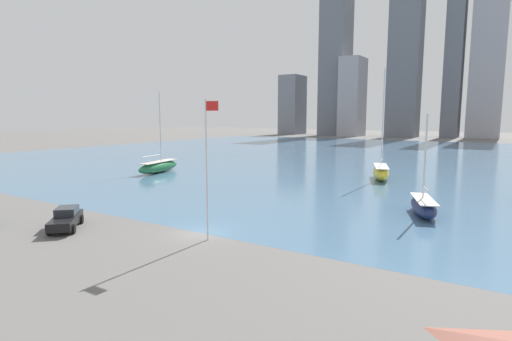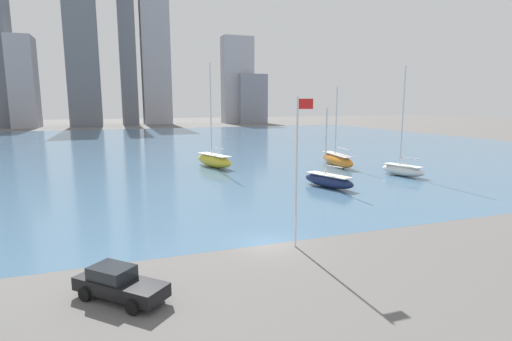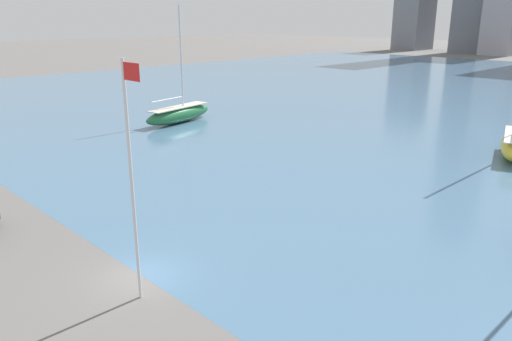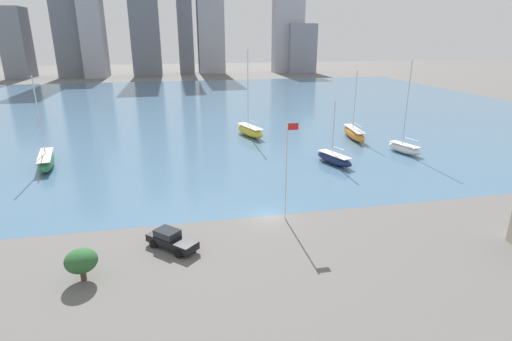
# 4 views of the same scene
# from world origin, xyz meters

# --- Properties ---
(ground_plane) EXTENTS (500.00, 500.00, 0.00)m
(ground_plane) POSITION_xyz_m (0.00, 0.00, 0.00)
(ground_plane) COLOR #605E5B
(flag_pole) EXTENTS (1.24, 0.14, 10.70)m
(flag_pole) POSITION_xyz_m (1.73, -1.09, 5.83)
(flag_pole) COLOR silver
(flag_pole) RESTS_ON ground_plane
(sailboat_green) EXTENTS (4.23, 10.82, 13.50)m
(sailboat_green) POSITION_xyz_m (-28.82, 23.55, 1.05)
(sailboat_green) COLOR #236B3D
(sailboat_green) RESTS_ON harbor_water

